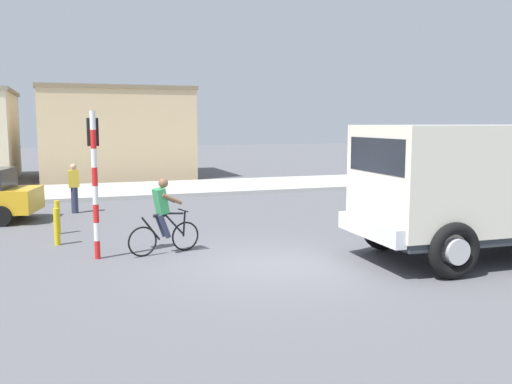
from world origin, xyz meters
name	(u,v)px	position (x,y,z in m)	size (l,w,h in m)	color
ground_plane	(266,264)	(0.00, 0.00, 0.00)	(120.00, 120.00, 0.00)	#56565B
sidewalk_far	(161,189)	(0.00, 13.22, 0.08)	(80.00, 5.00, 0.16)	#ADADA8
truck_foreground	(480,182)	(4.58, -0.98, 1.67)	(5.49, 2.96, 2.90)	silver
cyclist	(163,216)	(-1.87, 1.63, 0.86)	(1.69, 0.60, 1.72)	black
traffic_light_pole	(94,164)	(-3.32, 1.71, 2.07)	(0.24, 0.43, 3.20)	red
pedestrian_near_kerb	(74,187)	(-3.67, 8.22, 0.85)	(0.34, 0.22, 1.62)	#2D334C
bollard_near	(57,227)	(-4.16, 3.36, 0.45)	(0.14, 0.14, 0.90)	gold
bollard_far	(57,217)	(-4.16, 4.76, 0.45)	(0.14, 0.14, 0.90)	gold
building_mid_block	(115,133)	(-1.27, 20.32, 2.40)	(7.82, 6.36, 4.80)	#D1B284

